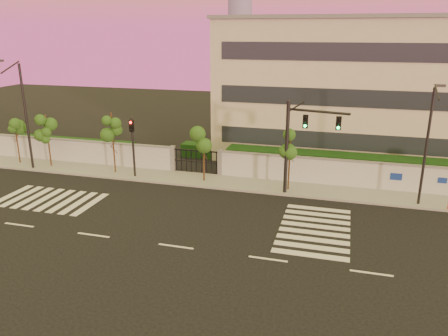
% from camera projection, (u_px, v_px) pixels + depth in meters
% --- Properties ---
extents(ground, '(120.00, 120.00, 0.00)m').
position_uv_depth(ground, '(176.00, 246.00, 23.40)').
color(ground, black).
rests_on(ground, ground).
extents(sidewalk, '(60.00, 3.00, 0.15)m').
position_uv_depth(sidewalk, '(227.00, 182.00, 33.02)').
color(sidewalk, gray).
rests_on(sidewalk, ground).
extents(perimeter_wall, '(60.00, 0.36, 2.20)m').
position_uv_depth(perimeter_wall, '(234.00, 164.00, 34.06)').
color(perimeter_wall, '#ABAEB2').
rests_on(perimeter_wall, ground).
extents(hedge_row, '(41.00, 4.25, 1.80)m').
position_uv_depth(hedge_row, '(254.00, 159.00, 36.38)').
color(hedge_row, black).
rests_on(hedge_row, ground).
extents(institutional_building, '(24.40, 12.40, 12.25)m').
position_uv_depth(institutional_building, '(357.00, 87.00, 39.40)').
color(institutional_building, beige).
rests_on(institutional_building, ground).
extents(road_markings, '(57.00, 7.62, 0.02)m').
position_uv_depth(road_markings, '(175.00, 216.00, 27.25)').
color(road_markings, silver).
rests_on(road_markings, ground).
extents(street_tree_a, '(1.39, 1.11, 4.02)m').
position_uv_depth(street_tree_a, '(16.00, 131.00, 36.89)').
color(street_tree_a, '#382314').
rests_on(street_tree_a, ground).
extents(street_tree_b, '(1.51, 1.20, 4.49)m').
position_uv_depth(street_tree_b, '(47.00, 129.00, 35.97)').
color(street_tree_b, '#382314').
rests_on(street_tree_b, ground).
extents(street_tree_c, '(1.44, 1.14, 5.00)m').
position_uv_depth(street_tree_c, '(112.00, 129.00, 34.12)').
color(street_tree_c, '#382314').
rests_on(street_tree_c, ground).
extents(street_tree_d, '(1.62, 1.29, 4.19)m').
position_uv_depth(street_tree_d, '(204.00, 143.00, 32.38)').
color(street_tree_d, '#382314').
rests_on(street_tree_d, ground).
extents(street_tree_e, '(1.52, 1.21, 4.41)m').
position_uv_depth(street_tree_e, '(290.00, 147.00, 30.53)').
color(street_tree_e, '#382314').
rests_on(street_tree_e, ground).
extents(traffic_signal_main, '(4.16, 1.07, 6.63)m').
position_uv_depth(traffic_signal_main, '(299.00, 137.00, 29.41)').
color(traffic_signal_main, black).
rests_on(traffic_signal_main, ground).
extents(traffic_signal_secondary, '(0.37, 0.35, 4.80)m').
position_uv_depth(traffic_signal_secondary, '(133.00, 140.00, 33.37)').
color(traffic_signal_secondary, black).
rests_on(traffic_signal_secondary, ground).
extents(streetlight_west, '(0.54, 2.17, 9.04)m').
position_uv_depth(streetlight_west, '(24.00, 112.00, 34.71)').
color(streetlight_west, black).
rests_on(streetlight_west, ground).
extents(streetlight_east, '(0.49, 1.96, 8.14)m').
position_uv_depth(streetlight_east, '(428.00, 142.00, 27.35)').
color(streetlight_east, black).
rests_on(streetlight_east, ground).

